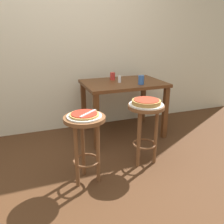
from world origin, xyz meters
name	(u,v)px	position (x,y,z in m)	size (l,w,h in m)	color
ground_plane	(102,194)	(0.00, 0.00, 0.00)	(6.00, 6.00, 0.00)	#4C2D19
back_wall	(61,19)	(0.00, 1.65, 1.50)	(6.00, 0.10, 3.00)	beige
stool_foreground	(85,135)	(-0.07, 0.25, 0.48)	(0.37, 0.37, 0.65)	brown
serving_plate_foreground	(84,116)	(-0.07, 0.25, 0.66)	(0.31, 0.31, 0.01)	white
pizza_foreground	(84,114)	(-0.07, 0.25, 0.67)	(0.26, 0.26, 0.02)	tan
stool_middle	(145,121)	(0.60, 0.36, 0.48)	(0.37, 0.37, 0.65)	brown
serving_plate_middle	(146,104)	(0.60, 0.36, 0.66)	(0.35, 0.35, 0.01)	silver
pizza_middle	(146,102)	(0.60, 0.36, 0.69)	(0.29, 0.29, 0.05)	#B78442
dining_table	(123,90)	(0.67, 1.13, 0.62)	(1.04, 0.72, 0.73)	#5B3319
cup_near_edge	(141,80)	(0.82, 0.93, 0.78)	(0.07, 0.07, 0.11)	#3360B2
cup_far_edge	(113,76)	(0.59, 1.30, 0.78)	(0.07, 0.07, 0.10)	red
condiment_shaker	(120,79)	(0.61, 1.11, 0.77)	(0.04, 0.04, 0.09)	white
pizza_server_knife	(88,113)	(-0.04, 0.23, 0.69)	(0.22, 0.02, 0.01)	silver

